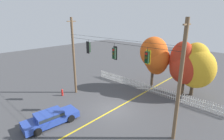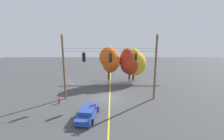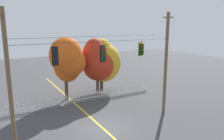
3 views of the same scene
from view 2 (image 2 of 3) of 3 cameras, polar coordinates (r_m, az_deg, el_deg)
name	(u,v)px [view 2 (image 2 of 3)]	position (r m, az deg, el deg)	size (l,w,h in m)	color
ground	(109,98)	(23.80, -1.05, -9.65)	(80.00, 80.00, 0.00)	#424244
lane_centerline_stripe	(109,98)	(23.80, -1.05, -9.64)	(0.16, 36.00, 0.01)	gold
signal_support_span	(109,67)	(22.48, -1.09, 0.98)	(12.57, 1.10, 8.79)	brown
traffic_signal_westbound_side	(83,57)	(22.54, -9.77, 4.32)	(0.43, 0.38, 1.40)	black
traffic_signal_southbound_primary	(110,58)	(22.27, -0.78, 4.07)	(0.43, 0.38, 1.52)	black
traffic_signal_northbound_secondary	(135,57)	(22.48, 7.84, 4.42)	(0.43, 0.38, 1.32)	black
white_picket_fence	(112,82)	(29.40, 0.09, -4.18)	(17.16, 0.06, 1.02)	silver
autumn_maple_near_fence	(109,60)	(30.10, -0.93, 3.41)	(3.76, 3.18, 6.56)	#473828
autumn_maple_mid	(128,63)	(30.75, 5.60, 2.36)	(3.74, 3.54, 6.27)	brown
autumn_oak_far_east	(133,62)	(31.42, 7.23, 2.57)	(4.13, 3.78, 6.17)	#473828
parked_car	(87,112)	(18.86, -8.54, -14.05)	(2.21, 4.73, 1.15)	#28429E
fire_hydrant	(58,101)	(23.19, -17.81, -9.85)	(0.38, 0.22, 0.80)	red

